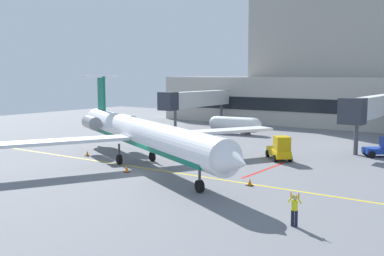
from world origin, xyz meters
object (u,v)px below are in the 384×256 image
regional_jet (139,133)px  marshaller (295,209)px  pushback_tractor (280,149)px  fuel_tank (235,124)px  baggage_tug (383,148)px

regional_jet → marshaller: (18.88, -8.60, -1.98)m
pushback_tractor → fuel_tank: (-13.79, 15.14, 0.28)m
fuel_tank → marshaller: 40.45m
baggage_tug → marshaller: (1.42, -26.04, 0.07)m
baggage_tug → pushback_tractor: bearing=-134.5°
regional_jet → pushback_tractor: regional_jet is taller
regional_jet → pushback_tractor: bearing=44.6°
regional_jet → pushback_tractor: 13.75m
pushback_tractor → baggage_tug: bearing=45.5°
fuel_tank → marshaller: bearing=-55.4°
fuel_tank → marshaller: (22.96, -33.30, -0.39)m
marshaller → baggage_tug: bearing=93.1°
pushback_tractor → marshaller: pushback_tractor is taller
regional_jet → baggage_tug: (17.45, 17.44, -2.05)m
baggage_tug → fuel_tank: 22.73m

